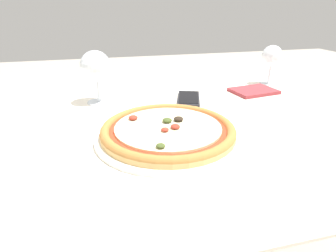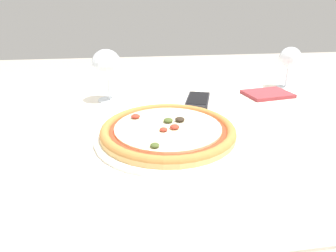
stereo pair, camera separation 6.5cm
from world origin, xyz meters
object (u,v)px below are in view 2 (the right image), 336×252
wine_glass_far_right (290,59)px  wine_glass_far_left (107,65)px  fork (37,126)px  cell_phone (198,99)px  dining_table (171,134)px  pizza_plate (168,131)px

wine_glass_far_right → wine_glass_far_left: bearing=-174.5°
wine_glass_far_left → fork: bearing=-132.3°
wine_glass_far_left → cell_phone: 0.31m
cell_phone → dining_table: bearing=-140.9°
dining_table → wine_glass_far_right: bearing=22.4°
dining_table → pizza_plate: bearing=-100.6°
pizza_plate → wine_glass_far_left: 0.35m
dining_table → wine_glass_far_right: 0.53m
dining_table → fork: fork is taller
wine_glass_far_left → wine_glass_far_right: 0.65m
pizza_plate → dining_table: bearing=79.4°
fork → wine_glass_far_left: bearing=47.7°
pizza_plate → wine_glass_far_left: bearing=116.6°
fork → wine_glass_far_right: wine_glass_far_right is taller
fork → wine_glass_far_right: 0.86m
pizza_plate → cell_phone: size_ratio=2.15×
fork → pizza_plate: bearing=-18.5°
cell_phone → wine_glass_far_right: bearing=16.7°
wine_glass_far_left → wine_glass_far_right: bearing=5.5°
wine_glass_far_right → cell_phone: (-0.36, -0.11, -0.10)m
cell_phone → fork: bearing=-162.4°
dining_table → wine_glass_far_left: size_ratio=8.67×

